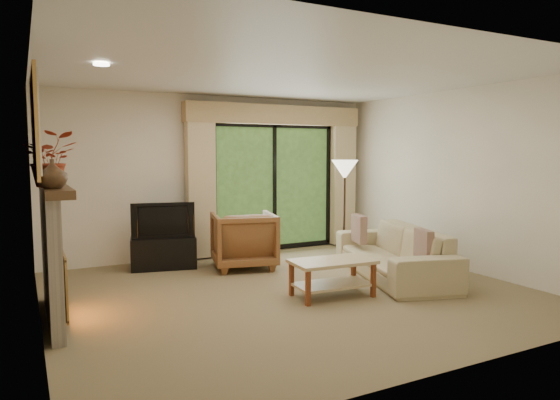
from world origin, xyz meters
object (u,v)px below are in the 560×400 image
coffee_table (332,278)px  armchair (244,240)px  sofa (393,252)px  media_console (164,253)px

coffee_table → armchair: bearing=104.5°
armchair → sofa: 2.14m
media_console → coffee_table: bearing=-47.0°
sofa → armchair: bearing=-114.3°
media_console → coffee_table: 2.72m
media_console → coffee_table: size_ratio=0.95×
sofa → coffee_table: (-1.27, -0.43, -0.12)m
sofa → coffee_table: 1.35m
sofa → coffee_table: sofa is taller
armchair → media_console: bearing=-11.7°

